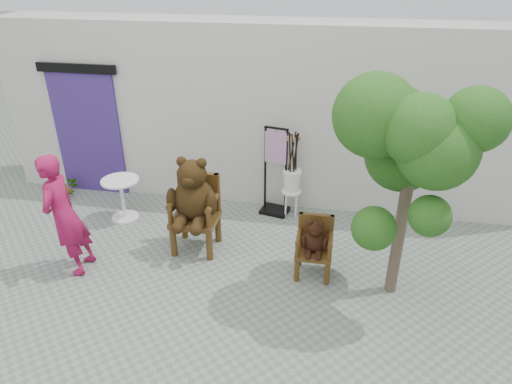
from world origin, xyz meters
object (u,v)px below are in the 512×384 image
chair_small (314,242)px  cafe_table (122,194)px  person (64,216)px  display_stand (275,181)px  stool_bucket (292,180)px  tree (405,139)px  chair_big (194,199)px

chair_small → cafe_table: chair_small is taller
chair_small → cafe_table: size_ratio=1.21×
person → display_stand: 3.26m
chair_small → person: 3.33m
person → cafe_table: size_ratio=2.40×
cafe_table → stool_bucket: size_ratio=0.48×
stool_bucket → tree: size_ratio=0.51×
chair_big → cafe_table: size_ratio=2.07×
cafe_table → display_stand: 2.51m
stool_bucket → chair_big: bearing=-135.8°
chair_big → cafe_table: 1.61m
person → display_stand: (2.51, 2.06, -0.26)m
chair_small → chair_big: bearing=170.0°
cafe_table → display_stand: display_stand is taller
display_stand → stool_bucket: bearing=4.4°
cafe_table → tree: 4.56m
tree → display_stand: bearing=133.3°
chair_small → display_stand: (-0.76, 1.57, 0.07)m
chair_small → stool_bucket: 1.61m
chair_small → stool_bucket: size_ratio=0.59×
person → chair_big: bearing=113.6°
stool_bucket → tree: 2.66m
person → stool_bucket: size_ratio=1.16×
chair_big → stool_bucket: (1.26, 1.23, -0.17)m
cafe_table → stool_bucket: stool_bucket is taller
person → tree: size_ratio=0.60×
chair_big → tree: bearing=-10.9°
chair_small → stool_bucket: (-0.48, 1.53, 0.13)m
cafe_table → tree: bearing=-15.4°
chair_small → person: size_ratio=0.50×
cafe_table → tree: (4.09, -1.13, 1.66)m
chair_big → tree: (2.65, -0.51, 1.29)m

